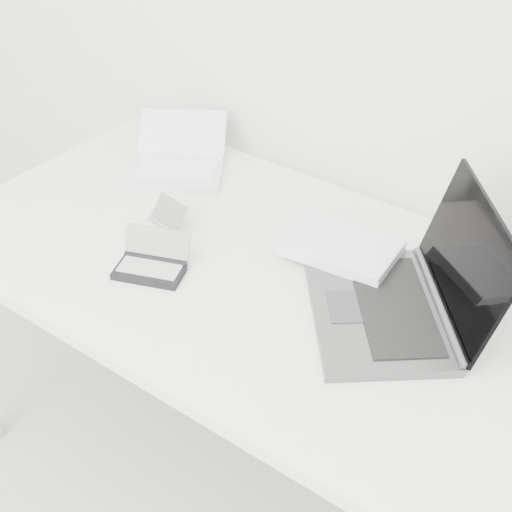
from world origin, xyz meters
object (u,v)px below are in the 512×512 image
Objects in this scene: laptop_large at (386,282)px; palmtop_charcoal at (152,264)px; desk at (278,291)px; netbook_open_white at (178,163)px.

laptop_large is 0.50m from palmtop_charcoal.
desk is 2.89× the size of laptop_large.
palmtop_charcoal is at bearing -88.94° from netbook_open_white.
netbook_open_white is at bearing 155.62° from desk.
palmtop_charcoal is at bearing -146.63° from desk.
desk is at bearing -112.94° from laptop_large.
laptop_large is 1.49× the size of netbook_open_white.
netbook_open_white is at bearing -141.50° from laptop_large.
laptop_large reaches higher than desk.
desk is 0.28m from palmtop_charcoal.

